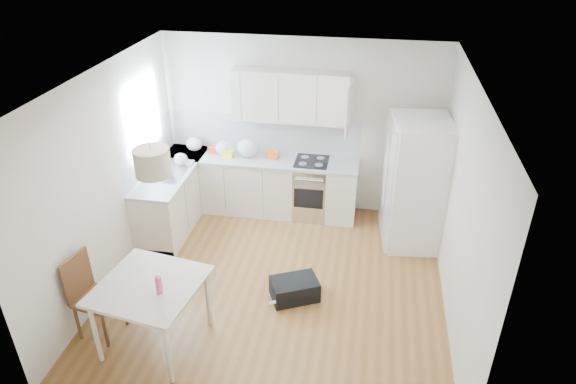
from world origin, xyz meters
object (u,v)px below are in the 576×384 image
object	(u,v)px
refrigerator	(416,183)
dining_table	(150,291)
dining_chair	(97,297)
gym_bag	(295,289)

from	to	relation	value
refrigerator	dining_table	xyz separation A→B (m)	(-2.85, -2.57, -0.20)
refrigerator	dining_chair	world-z (taller)	refrigerator
refrigerator	dining_chair	distance (m)	4.35
gym_bag	dining_table	bearing A→B (deg)	-169.88
refrigerator	dining_table	world-z (taller)	refrigerator
refrigerator	dining_table	distance (m)	3.84
dining_chair	gym_bag	world-z (taller)	dining_chair
dining_table	gym_bag	size ratio (longest dim) A/B	2.08
refrigerator	dining_chair	bearing A→B (deg)	-150.72
refrigerator	dining_chair	size ratio (longest dim) A/B	1.83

